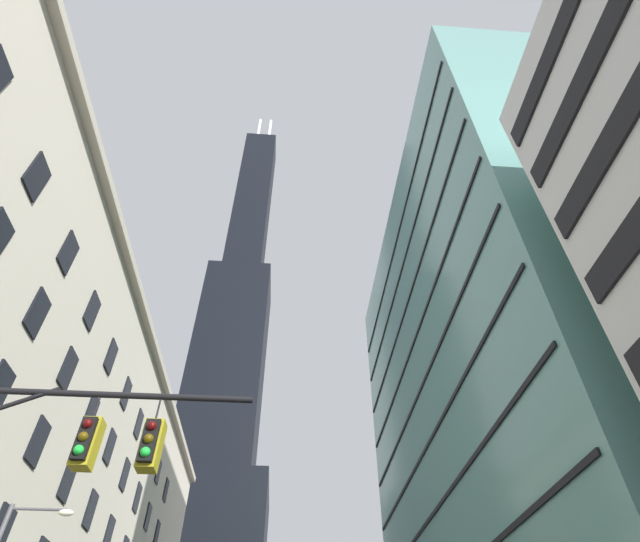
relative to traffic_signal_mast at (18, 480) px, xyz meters
The scene contains 3 objects.
dark_skyscraper 104.05m from the traffic_signal_mast, 95.78° to the left, with size 23.39×23.39×181.28m.
glass_office_midrise 34.77m from the traffic_signal_mast, 43.98° to the left, with size 15.34×36.53×41.49m.
traffic_signal_mast is the anchor object (origin of this frame).
Camera 1 is at (1.36, -6.54, 1.57)m, focal length 27.59 mm.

